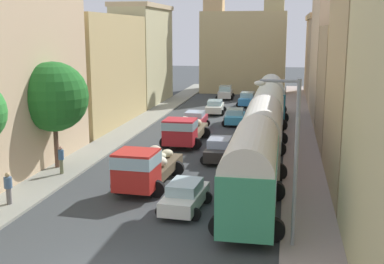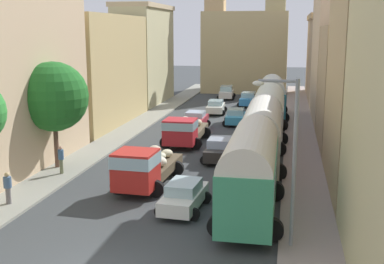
% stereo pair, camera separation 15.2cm
% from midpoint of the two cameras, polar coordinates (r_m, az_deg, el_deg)
% --- Properties ---
extents(ground_plane, '(154.00, 154.00, 0.00)m').
position_cam_midpoint_polar(ground_plane, '(43.71, 2.88, 0.34)').
color(ground_plane, '#383C3E').
extents(sidewalk_left, '(2.50, 70.00, 0.14)m').
position_cam_midpoint_polar(sidewalk_left, '(45.28, -6.24, 0.78)').
color(sidewalk_left, gray).
rests_on(sidewalk_left, ground).
extents(sidewalk_right, '(2.50, 70.00, 0.14)m').
position_cam_midpoint_polar(sidewalk_right, '(43.28, 12.42, 0.07)').
color(sidewalk_right, gray).
rests_on(sidewalk_right, ground).
extents(building_left_1, '(4.48, 14.93, 12.25)m').
position_cam_midpoint_polar(building_left_1, '(31.78, -20.64, 6.58)').
color(building_left_1, '#CAAD89').
rests_on(building_left_1, ground).
extents(building_left_2, '(5.44, 14.84, 9.92)m').
position_cam_midpoint_polar(building_left_2, '(46.19, -11.03, 6.97)').
color(building_left_2, tan).
rests_on(building_left_2, ground).
extents(building_left_3, '(4.59, 12.02, 11.47)m').
position_cam_midpoint_polar(building_left_3, '(58.93, -5.41, 8.88)').
color(building_left_3, '#BCB586').
rests_on(building_left_3, ground).
extents(building_right_1, '(5.22, 10.26, 12.69)m').
position_cam_midpoint_polar(building_right_1, '(28.06, 21.01, 6.41)').
color(building_right_1, tan).
rests_on(building_right_1, ground).
extents(building_right_2, '(5.61, 9.22, 8.87)m').
position_cam_midpoint_polar(building_right_2, '(38.50, 18.88, 4.88)').
color(building_right_2, tan).
rests_on(building_right_2, ground).
extents(building_right_3, '(5.32, 14.40, 12.51)m').
position_cam_midpoint_polar(building_right_3, '(50.69, 17.03, 8.54)').
color(building_right_3, beige).
rests_on(building_right_3, ground).
extents(building_right_4, '(4.65, 14.96, 10.51)m').
position_cam_midpoint_polar(building_right_4, '(65.68, 15.21, 8.39)').
color(building_right_4, tan).
rests_on(building_right_4, ground).
extents(distant_church, '(11.57, 6.64, 17.94)m').
position_cam_midpoint_polar(distant_church, '(70.01, 6.20, 9.82)').
color(distant_church, tan).
rests_on(distant_church, ground).
extents(parked_bus_0, '(3.22, 8.16, 4.22)m').
position_cam_midpoint_polar(parked_bus_0, '(22.83, 6.95, -4.19)').
color(parked_bus_0, '#3B9969').
rests_on(parked_bus_0, ground).
extents(parked_bus_1, '(3.35, 9.34, 4.14)m').
position_cam_midpoint_polar(parked_bus_1, '(31.59, 8.17, 0.09)').
color(parked_bus_1, beige).
rests_on(parked_bus_1, ground).
extents(parked_bus_2, '(3.39, 8.93, 4.05)m').
position_cam_midpoint_polar(parked_bus_2, '(40.45, 8.86, 2.50)').
color(parked_bus_2, beige).
rests_on(parked_bus_2, ground).
extents(parked_bus_3, '(3.53, 8.26, 4.05)m').
position_cam_midpoint_polar(parked_bus_3, '(49.36, 9.31, 4.13)').
color(parked_bus_3, teal).
rests_on(parked_bus_3, ground).
extents(cargo_truck_0, '(3.16, 6.75, 2.44)m').
position_cam_midpoint_polar(cargo_truck_0, '(27.11, -5.38, -3.99)').
color(cargo_truck_0, '#B2221D').
rests_on(cargo_truck_0, ground).
extents(cargo_truck_1, '(3.15, 6.84, 2.25)m').
position_cam_midpoint_polar(cargo_truck_1, '(37.21, -0.80, 0.22)').
color(cargo_truck_1, red).
rests_on(cargo_truck_1, ground).
extents(car_0, '(2.35, 3.74, 1.53)m').
position_cam_midpoint_polar(car_0, '(43.75, 0.52, 1.41)').
color(car_0, '#A82631').
rests_on(car_0, ground).
extents(car_1, '(2.36, 4.03, 1.41)m').
position_cam_midpoint_polar(car_1, '(51.69, 2.84, 2.92)').
color(car_1, silver).
rests_on(car_1, ground).
extents(car_2, '(2.38, 4.25, 1.66)m').
position_cam_midpoint_polar(car_2, '(63.04, 4.06, 4.57)').
color(car_2, silver).
rests_on(car_2, ground).
extents(car_3, '(2.34, 3.94, 1.44)m').
position_cam_midpoint_polar(car_3, '(24.03, -0.75, -7.36)').
color(car_3, silver).
rests_on(car_3, ground).
extents(car_4, '(2.23, 3.84, 1.54)m').
position_cam_midpoint_polar(car_4, '(33.00, 3.33, -2.02)').
color(car_4, '#2C2724').
rests_on(car_4, ground).
extents(car_5, '(2.38, 3.72, 1.48)m').
position_cam_midpoint_polar(car_5, '(45.74, 5.15, 1.77)').
color(car_5, '#3897C1').
rests_on(car_5, ground).
extents(car_6, '(2.36, 3.78, 1.61)m').
position_cam_midpoint_polar(car_6, '(57.09, 6.60, 3.77)').
color(car_6, '#3988CE').
rests_on(car_6, ground).
extents(pedestrian_1, '(0.50, 0.50, 1.74)m').
position_cam_midpoint_polar(pedestrian_1, '(26.08, -20.30, -5.98)').
color(pedestrian_1, slate).
rests_on(pedestrian_1, ground).
extents(pedestrian_2, '(0.43, 0.43, 1.82)m').
position_cam_midpoint_polar(pedestrian_2, '(30.49, -14.71, -3.00)').
color(pedestrian_2, '#6B7051').
rests_on(pedestrian_2, ground).
extents(streetlamp_near, '(1.77, 0.28, 6.79)m').
position_cam_midpoint_polar(streetlamp_near, '(19.40, 11.32, -2.06)').
color(streetlamp_near, gray).
rests_on(streetlamp_near, ground).
extents(roadside_tree_1, '(4.28, 4.28, 6.73)m').
position_cam_midpoint_polar(roadside_tree_1, '(31.37, -15.53, 3.94)').
color(roadside_tree_1, brown).
rests_on(roadside_tree_1, ground).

